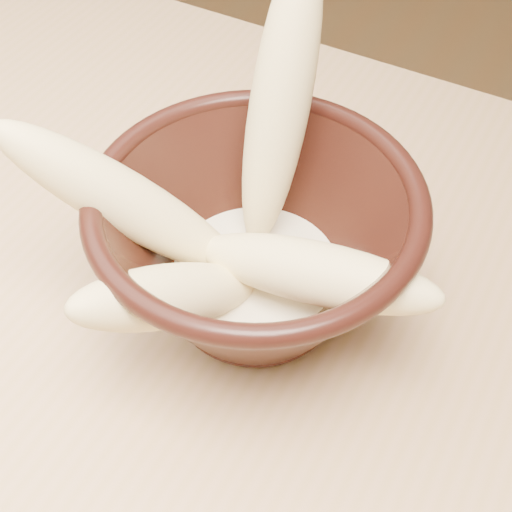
% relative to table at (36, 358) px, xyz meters
% --- Properties ---
extents(table, '(1.20, 0.80, 0.75)m').
position_rel_table_xyz_m(table, '(0.00, 0.00, 0.00)').
color(table, tan).
rests_on(table, ground).
extents(bowl, '(0.21, 0.21, 0.11)m').
position_rel_table_xyz_m(bowl, '(0.16, 0.08, 0.14)').
color(bowl, black).
rests_on(bowl, table).
extents(milk_puddle, '(0.12, 0.12, 0.02)m').
position_rel_table_xyz_m(milk_puddle, '(0.16, 0.08, 0.12)').
color(milk_puddle, beige).
rests_on(milk_puddle, bowl).
extents(banana_upright, '(0.05, 0.12, 0.19)m').
position_rel_table_xyz_m(banana_upright, '(0.14, 0.14, 0.21)').
color(banana_upright, '#EFD78D').
rests_on(banana_upright, bowl).
extents(banana_left, '(0.16, 0.10, 0.14)m').
position_rel_table_xyz_m(banana_left, '(0.09, 0.04, 0.18)').
color(banana_left, '#EFD78D').
rests_on(banana_left, bowl).
extents(banana_across, '(0.17, 0.05, 0.07)m').
position_rel_table_xyz_m(banana_across, '(0.20, 0.07, 0.16)').
color(banana_across, '#EFD78D').
rests_on(banana_across, bowl).
extents(banana_front, '(0.09, 0.14, 0.10)m').
position_rel_table_xyz_m(banana_front, '(0.14, 0.01, 0.15)').
color(banana_front, '#EFD78D').
rests_on(banana_front, bowl).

